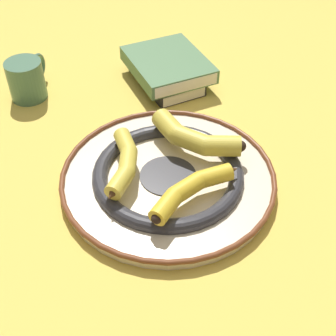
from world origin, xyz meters
TOP-DOWN VIEW (x-y plane):
  - ground_plane at (0.00, 0.00)m, footprint 2.80×2.80m
  - decorative_bowl at (0.00, 0.03)m, footprint 0.38×0.38m
  - banana_a at (0.06, 0.08)m, footprint 0.15×0.13m
  - banana_b at (0.02, -0.04)m, footprint 0.17×0.06m
  - banana_c at (-0.07, 0.06)m, footprint 0.11×0.19m
  - book_stack at (-0.32, -0.04)m, footprint 0.25×0.24m
  - coffee_mug at (-0.21, -0.32)m, footprint 0.13×0.08m

SIDE VIEW (x-z plane):
  - ground_plane at x=0.00m, z-range 0.00..0.00m
  - decorative_bowl at x=0.00m, z-range 0.00..0.03m
  - book_stack at x=-0.32m, z-range 0.00..0.06m
  - coffee_mug at x=-0.21m, z-range 0.00..0.09m
  - banana_b at x=0.02m, z-range 0.04..0.07m
  - banana_a at x=0.06m, z-range 0.04..0.07m
  - banana_c at x=-0.07m, z-range 0.04..0.07m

